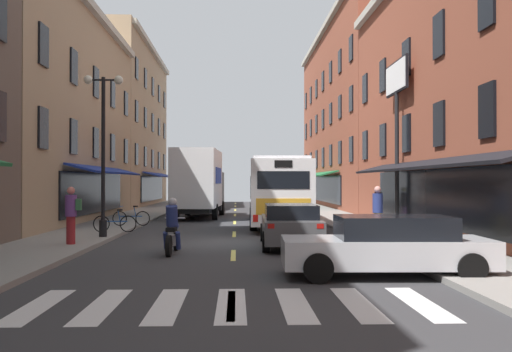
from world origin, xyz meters
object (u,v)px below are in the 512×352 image
Objects in this scene: transit_bus at (276,191)px; sedan_mid at (388,246)px; sedan_far at (210,200)px; pedestrian_near at (72,214)px; pedestrian_far at (378,205)px; street_lamp_twin at (103,148)px; bicycle_near at (131,218)px; motorcycle_rider at (172,230)px; box_truck at (199,184)px; billboard_sign at (397,100)px; sedan_near at (290,225)px; bicycle_mid at (115,223)px; pedestrian_mid at (378,211)px.

transit_bus reaches higher than sedan_mid.
sedan_far is 2.58× the size of pedestrian_near.
sedan_far is 2.69× the size of pedestrian_far.
sedan_mid is 11.76m from street_lamp_twin.
pedestrian_far is (11.38, 0.27, 0.54)m from bicycle_near.
sedan_far is 2.28× the size of motorcycle_rider.
bicycle_near is 0.29× the size of street_lamp_twin.
box_truck is at bearing 71.03° from bicycle_near.
pedestrian_far is (-0.35, 1.82, -4.63)m from billboard_sign.
motorcycle_rider is (-3.89, -11.13, -0.97)m from transit_bus.
sedan_near is (3.96, -14.65, -1.32)m from box_truck.
pedestrian_far is at bearing -63.52° from pedestrian_near.
billboard_sign is at bearing -34.74° from pedestrian_far.
sedan_mid is at bearing -107.27° from billboard_sign.
sedan_far is (0.12, 10.16, -1.32)m from box_truck.
transit_bus is 6.72m from box_truck.
box_truck is at bearing 76.39° from bicycle_mid.
motorcycle_rider is (-5.29, 4.14, 0.02)m from sedan_mid.
box_truck reaches higher than pedestrian_far.
billboard_sign is 12.98m from sedan_mid.
sedan_far is (-3.84, 24.82, -0.00)m from sedan_near.
pedestrian_far is (11.41, 3.54, 0.54)m from bicycle_mid.
motorcycle_rider is 12.48m from pedestrian_far.
bicycle_near is (-6.77, -2.27, -1.18)m from transit_bus.
bicycle_near is at bearing 122.15° from sedan_mid.
billboard_sign is 1.24× the size of street_lamp_twin.
pedestrian_far is at bearing 87.85° from pedestrian_mid.
street_lamp_twin reaches higher than bicycle_mid.
pedestrian_near is (-8.67, 5.58, 0.42)m from sedan_mid.
bicycle_mid is at bearing -140.83° from transit_bus.
pedestrian_near is (-7.27, -9.69, -0.56)m from transit_bus.
pedestrian_near is at bearing -97.28° from sedan_far.
street_lamp_twin is (-2.77, -22.71, 2.66)m from sedan_far.
bicycle_near is at bearing 107.98° from motorcycle_rider.
bicycle_near is at bearing 172.48° from billboard_sign.
street_lamp_twin reaches higher than sedan_mid.
pedestrian_near reaches higher than sedan_near.
sedan_near is at bearing -30.54° from bicycle_mid.
sedan_far is 17.88m from bicycle_near.
pedestrian_far reaches higher than bicycle_mid.
sedan_near reaches higher than sedan_mid.
pedestrian_mid is at bearing -4.80° from street_lamp_twin.
sedan_near is at bearing 105.56° from sedan_mid.
pedestrian_mid reaches higher than pedestrian_near.
transit_bus is 6.51× the size of pedestrian_near.
transit_bus is (-4.96, 3.82, -4.00)m from billboard_sign.
pedestrian_mid is at bearing 23.44° from motorcycle_rider.
pedestrian_near is 0.31× the size of street_lamp_twin.
transit_bus is 15.36m from sedan_mid.
billboard_sign is 4.13× the size of pedestrian_far.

